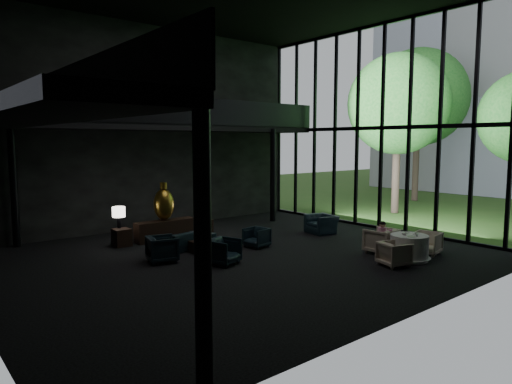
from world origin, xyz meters
TOP-DOWN VIEW (x-y plane):
  - floor at (0.00, 0.00)m, footprint 14.00×12.00m
  - wall_back at (0.00, 6.00)m, footprint 14.00×0.04m
  - wall_front at (0.00, -6.00)m, footprint 14.00×0.04m
  - curtain_wall at (6.95, 0.00)m, footprint 0.20×12.00m
  - mezzanine_left at (-6.00, 0.00)m, footprint 2.00×12.00m
  - mezzanine_back at (1.00, 5.00)m, footprint 12.00×2.00m
  - railing_left at (-5.00, 0.00)m, footprint 0.06×12.00m
  - railing_back at (1.00, 4.00)m, footprint 12.00×0.06m
  - column_sw at (-5.00, -5.70)m, footprint 0.24×0.24m
  - column_nw at (-5.00, 5.70)m, footprint 0.24×0.24m
  - column_ne at (4.80, 4.00)m, footprint 0.24×0.24m
  - tree_near at (11.00, 2.00)m, footprint 4.80×4.80m
  - tree_far at (16.00, 4.00)m, footprint 5.60×5.60m
  - console at (-0.68, 3.52)m, footprint 2.20×0.50m
  - bronze_urn at (-0.68, 3.59)m, footprint 0.72×0.72m
  - side_table_left at (-2.28, 3.56)m, footprint 0.53×0.53m
  - table_lamp_left at (-2.28, 3.74)m, footprint 0.43×0.43m
  - side_table_right at (0.92, 3.49)m, footprint 0.51×0.51m
  - table_lamp_right at (0.92, 3.47)m, footprint 0.40×0.40m
  - sofa at (-0.81, 1.89)m, footprint 2.03×0.92m
  - lounge_armchair_west at (-2.18, 0.90)m, footprint 0.99×1.03m
  - lounge_armchair_east at (1.10, 0.60)m, footprint 0.69×0.72m
  - lounge_armchair_south at (-0.96, -0.42)m, footprint 1.03×1.00m
  - window_armchair at (4.48, 0.84)m, footprint 0.87×1.17m
  - coffee_table at (-0.61, 0.99)m, footprint 0.85×0.85m
  - dining_table at (3.52, -3.51)m, footprint 1.23×1.23m
  - dining_chair_north at (3.59, -2.49)m, footprint 1.00×0.94m
  - dining_chair_east at (4.58, -3.46)m, footprint 0.83×0.86m
  - dining_chair_west at (2.63, -3.60)m, footprint 0.84×0.87m
  - child at (3.51, -2.57)m, footprint 0.27×0.27m
  - plate_a at (3.35, -3.68)m, footprint 0.28×0.28m
  - plate_b at (3.74, -3.26)m, footprint 0.26×0.26m
  - saucer at (3.70, -3.58)m, footprint 0.18×0.18m
  - coffee_cup at (3.71, -3.60)m, footprint 0.10×0.10m
  - cereal_bowl at (3.41, -3.41)m, footprint 0.15×0.15m
  - cream_pot at (3.50, -3.76)m, footprint 0.06×0.06m

SIDE VIEW (x-z plane):
  - floor at x=0.00m, z-range -0.01..0.01m
  - coffee_table at x=-0.61m, z-range 0.00..0.37m
  - side_table_right at x=0.92m, z-range 0.00..0.56m
  - side_table_left at x=-2.28m, z-range 0.00..0.58m
  - dining_table at x=3.52m, z-range -0.05..0.70m
  - lounge_armchair_east at x=1.10m, z-range 0.00..0.66m
  - console at x=-0.68m, z-range 0.00..0.70m
  - dining_chair_west at x=2.63m, z-range 0.00..0.73m
  - dining_chair_east at x=4.58m, z-range 0.00..0.76m
  - sofa at x=-0.81m, z-range 0.00..0.77m
  - lounge_armchair_south at x=-0.96m, z-range 0.00..0.84m
  - lounge_armchair_west at x=-2.18m, z-range 0.00..0.89m
  - window_armchair at x=4.48m, z-range 0.00..0.93m
  - dining_chair_north at x=3.59m, z-range 0.00..0.97m
  - child at x=3.51m, z-range 0.45..1.03m
  - saucer at x=3.70m, z-range 0.75..0.76m
  - plate_b at x=3.74m, z-range 0.75..0.76m
  - plate_a at x=3.35m, z-range 0.75..0.76m
  - cream_pot at x=3.50m, z-range 0.75..0.81m
  - cereal_bowl at x=3.41m, z-range 0.75..0.83m
  - coffee_cup at x=3.71m, z-range 0.76..0.83m
  - table_lamp_right at x=0.92m, z-range 0.71..1.38m
  - table_lamp_left at x=-2.28m, z-range 0.74..1.46m
  - bronze_urn at x=-0.68m, z-range 0.60..1.94m
  - column_sw at x=-5.00m, z-range 0.00..4.00m
  - column_nw at x=-5.00m, z-range 0.00..4.00m
  - column_ne at x=4.80m, z-range 0.00..4.00m
  - wall_back at x=0.00m, z-range 0.00..8.00m
  - wall_front at x=0.00m, z-range 0.00..8.00m
  - curtain_wall at x=6.95m, z-range 0.00..8.00m
  - mezzanine_left at x=-6.00m, z-range 3.88..4.12m
  - mezzanine_back at x=1.00m, z-range 3.88..4.12m
  - railing_left at x=-5.00m, z-range 4.10..5.10m
  - railing_back at x=1.00m, z-range 4.10..5.10m
  - tree_near at x=11.00m, z-range 1.41..9.06m
  - tree_far at x=16.00m, z-range 1.59..10.39m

